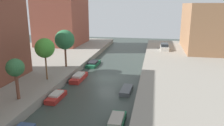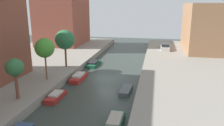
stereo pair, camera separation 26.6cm
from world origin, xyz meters
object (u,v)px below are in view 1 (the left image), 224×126
at_px(moored_boat_right_1, 116,124).
at_px(moored_boat_left_1, 56,97).
at_px(apartment_tower_far, 61,6).
at_px(moored_boat_left_3, 93,64).
at_px(street_tree_1, 15,68).
at_px(parked_car, 164,47).
at_px(street_tree_3, 65,40).
at_px(moored_boat_left_2, 79,77).
at_px(moored_boat_right_2, 126,90).
at_px(street_tree_2, 45,48).
at_px(low_block_right, 209,27).

bearing_deg(moored_boat_right_1, moored_boat_left_1, 148.82).
bearing_deg(apartment_tower_far, moored_boat_left_1, -68.54).
bearing_deg(moored_boat_left_3, apartment_tower_far, 128.82).
relative_size(street_tree_1, parked_car, 0.92).
bearing_deg(street_tree_1, street_tree_3, 90.00).
bearing_deg(street_tree_3, moored_boat_right_1, -54.29).
distance_m(street_tree_3, moored_boat_left_2, 6.66).
height_order(moored_boat_left_1, moored_boat_right_1, moored_boat_right_1).
relative_size(apartment_tower_far, moored_boat_right_2, 5.38).
distance_m(parked_car, moored_boat_left_1, 29.98).
xyz_separation_m(street_tree_2, moored_boat_left_2, (3.21, 3.37, -4.82)).
relative_size(street_tree_1, moored_boat_left_2, 0.99).
distance_m(apartment_tower_far, moored_boat_right_2, 34.33).
bearing_deg(parked_car, moored_boat_right_2, -102.85).
distance_m(apartment_tower_far, parked_car, 26.48).
xyz_separation_m(street_tree_3, moored_boat_right_2, (10.60, -6.45, -5.04)).
bearing_deg(moored_boat_left_1, moored_boat_left_3, 89.38).
bearing_deg(low_block_right, street_tree_1, -128.35).
xyz_separation_m(apartment_tower_far, moored_boat_right_2, (19.54, -26.40, -9.99)).
bearing_deg(moored_boat_left_3, moored_boat_right_2, -56.74).
distance_m(street_tree_3, moored_boat_left_3, 7.70).
bearing_deg(low_block_right, street_tree_3, -143.25).
relative_size(moored_boat_left_3, moored_boat_right_1, 1.01).
distance_m(street_tree_2, moored_boat_left_2, 6.70).
xyz_separation_m(low_block_right, street_tree_2, (-25.06, -25.25, -0.73)).
xyz_separation_m(apartment_tower_far, moored_boat_left_1, (11.87, -30.18, -9.91)).
bearing_deg(low_block_right, moored_boat_right_2, -119.88).
xyz_separation_m(street_tree_3, moored_boat_right_1, (10.76, -14.97, -4.90)).
relative_size(street_tree_2, moored_boat_right_2, 1.60).
bearing_deg(moored_boat_left_3, moored_boat_right_1, -68.99).
height_order(apartment_tower_far, moored_boat_left_2, apartment_tower_far).
xyz_separation_m(moored_boat_right_1, moored_boat_right_2, (-0.16, 8.52, -0.14)).
height_order(low_block_right, street_tree_1, low_block_right).
bearing_deg(low_block_right, moored_boat_left_2, -134.95).
bearing_deg(parked_car, street_tree_3, -133.48).
xyz_separation_m(parked_car, moored_boat_right_1, (-5.14, -31.74, -1.22)).
bearing_deg(moored_boat_left_2, street_tree_3, 135.40).
height_order(street_tree_3, moored_boat_left_3, street_tree_3).
height_order(apartment_tower_far, street_tree_3, apartment_tower_far).
height_order(low_block_right, parked_car, low_block_right).
height_order(street_tree_2, moored_boat_left_3, street_tree_2).
bearing_deg(moored_boat_right_2, moored_boat_left_1, -153.77).
height_order(low_block_right, street_tree_3, low_block_right).
bearing_deg(moored_boat_right_2, street_tree_1, -148.45).
relative_size(street_tree_3, moored_boat_right_2, 1.70).
distance_m(street_tree_2, moored_boat_right_1, 14.50).
bearing_deg(low_block_right, street_tree_2, -134.78).
bearing_deg(moored_boat_right_2, moored_boat_left_2, 156.04).
xyz_separation_m(parked_car, moored_boat_left_3, (-12.80, -11.77, -1.30)).
height_order(street_tree_2, moored_boat_left_1, street_tree_2).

